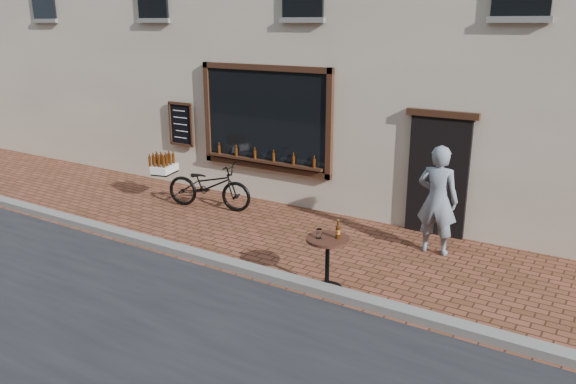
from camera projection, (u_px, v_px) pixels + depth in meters
The scene contains 5 objects.
ground at pixel (242, 278), 8.72m from camera, with size 90.00×90.00×0.00m, color #59301D.
kerb at pixel (250, 270), 8.87m from camera, with size 90.00×0.25×0.12m, color slate.
cargo_bicycle at pixel (207, 185), 11.87m from camera, with size 2.30×1.08×1.07m.
bistro_table at pixel (328, 253), 8.18m from camera, with size 0.64×0.64×1.09m.
pedestrian at pixel (437, 200), 9.43m from camera, with size 0.69×0.45×1.88m, color slate.
Camera 1 is at (4.84, -6.37, 3.80)m, focal length 35.00 mm.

